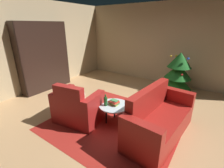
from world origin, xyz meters
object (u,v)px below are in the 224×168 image
object	(u,v)px
bottle_on_table	(106,101)
couch_red	(159,120)
decorated_tree	(178,73)
book_stack_on_table	(114,102)
bookshelf_unit	(47,56)
armchair_red	(77,108)
coffee_table	(114,107)

from	to	relation	value
bottle_on_table	couch_red	bearing A→B (deg)	12.40
decorated_tree	book_stack_on_table	bearing A→B (deg)	-106.36
bookshelf_unit	bottle_on_table	world-z (taller)	bookshelf_unit
bookshelf_unit	decorated_tree	bearing A→B (deg)	28.89
armchair_red	coffee_table	distance (m)	0.80
armchair_red	couch_red	size ratio (longest dim) A/B	0.59
bookshelf_unit	couch_red	distance (m)	3.96
book_stack_on_table	coffee_table	bearing A→B (deg)	-51.19
book_stack_on_table	bottle_on_table	xyz separation A→B (m)	(-0.12, -0.13, 0.05)
bookshelf_unit	armchair_red	size ratio (longest dim) A/B	1.99
bookshelf_unit	coffee_table	size ratio (longest dim) A/B	3.24
bookshelf_unit	book_stack_on_table	size ratio (longest dim) A/B	9.16
coffee_table	bookshelf_unit	bearing A→B (deg)	171.26
coffee_table	book_stack_on_table	distance (m)	0.10
coffee_table	decorated_tree	size ratio (longest dim) A/B	0.51
coffee_table	bottle_on_table	xyz separation A→B (m)	(-0.14, -0.12, 0.14)
couch_red	bottle_on_table	bearing A→B (deg)	-167.60
armchair_red	bottle_on_table	distance (m)	0.65
armchair_red	bottle_on_table	size ratio (longest dim) A/B	4.21
bookshelf_unit	armchair_red	world-z (taller)	bookshelf_unit
couch_red	bottle_on_table	size ratio (longest dim) A/B	7.10
bookshelf_unit	couch_red	xyz separation A→B (m)	(3.88, -0.33, -0.76)
armchair_red	decorated_tree	size ratio (longest dim) A/B	0.84
couch_red	decorated_tree	size ratio (longest dim) A/B	1.41
armchair_red	coffee_table	size ratio (longest dim) A/B	1.63
bottle_on_table	coffee_table	bearing A→B (deg)	41.43
bookshelf_unit	book_stack_on_table	world-z (taller)	bookshelf_unit
armchair_red	bottle_on_table	xyz separation A→B (m)	(0.53, 0.32, 0.19)
book_stack_on_table	armchair_red	bearing A→B (deg)	-145.37
coffee_table	decorated_tree	xyz separation A→B (m)	(0.70, 2.45, 0.29)
coffee_table	decorated_tree	distance (m)	2.57
book_stack_on_table	couch_red	bearing A→B (deg)	6.23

